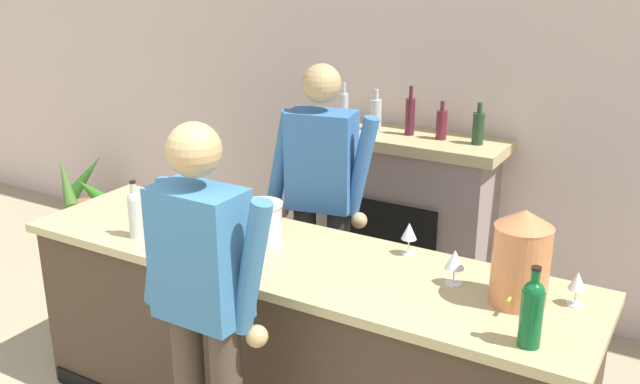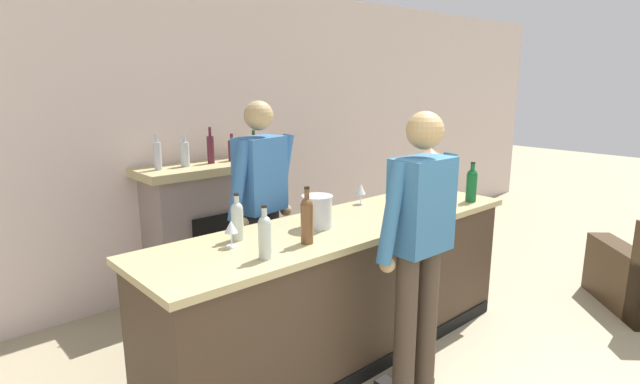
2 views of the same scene
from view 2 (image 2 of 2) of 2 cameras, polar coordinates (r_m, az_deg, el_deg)
wall_back_panel at (r=4.62m, az=-15.35°, el=5.81°), size 12.00×0.07×2.75m
bar_counter at (r=3.51m, az=2.53°, el=-11.06°), size 2.83×0.76×0.96m
fireplace_stone at (r=4.59m, az=-12.17°, el=-3.89°), size 1.29×0.52×1.50m
person_customer at (r=2.94m, az=11.24°, el=-6.15°), size 0.66×0.30×1.73m
person_bartender at (r=3.68m, az=-6.69°, el=-1.90°), size 0.65×0.36×1.75m
copper_dispenser at (r=4.12m, az=12.42°, el=2.15°), size 0.24×0.27×0.40m
ice_bucket_steel at (r=3.21m, az=-0.33°, el=-2.24°), size 0.20×0.20×0.21m
wine_bottle_port_short at (r=4.07m, az=16.94°, el=0.91°), size 0.08×0.08×0.31m
wine_bottle_rose_blush at (r=3.00m, az=-9.45°, el=-3.07°), size 0.07×0.07×0.28m
wine_bottle_cabernet_heavy at (r=2.67m, az=-6.33°, el=-4.91°), size 0.07×0.07×0.29m
wine_bottle_chardonnay_pale at (r=2.89m, az=-1.50°, el=-3.04°), size 0.07×0.07×0.34m
wine_glass_near_bucket at (r=2.89m, az=-10.13°, el=-4.07°), size 0.08×0.08×0.16m
wine_glass_front_right at (r=3.83m, az=4.70°, el=0.27°), size 0.07×0.07×0.16m
wine_glass_by_dispenser at (r=4.36m, az=12.95°, el=1.36°), size 0.07×0.07×0.15m
wine_glass_mid_counter at (r=3.93m, az=9.65°, el=0.40°), size 0.08×0.08×0.16m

